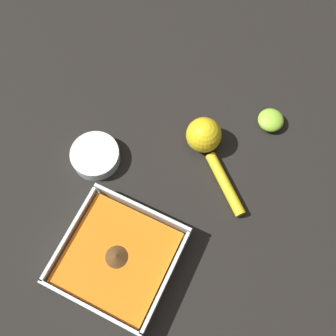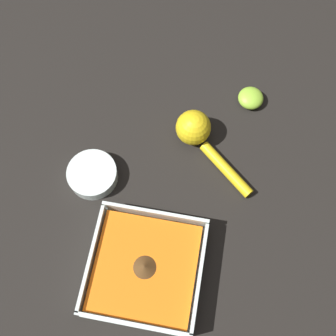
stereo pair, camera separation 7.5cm
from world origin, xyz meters
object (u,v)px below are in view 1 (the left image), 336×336
object	(u,v)px
lemon_half	(271,120)
square_dish	(119,257)
lemon_squeezer	(207,142)
spice_bowl	(96,156)

from	to	relation	value
lemon_half	square_dish	bearing A→B (deg)	68.76
square_dish	lemon_squeezer	world-z (taller)	lemon_squeezer
spice_bowl	lemon_squeezer	size ratio (longest dim) A/B	0.57
spice_bowl	lemon_half	distance (m)	0.36
lemon_squeezer	spice_bowl	bearing A→B (deg)	72.27
lemon_squeezer	lemon_half	xyz separation A→B (m)	(-0.10, -0.11, -0.02)
square_dish	lemon_squeezer	distance (m)	0.27
square_dish	lemon_half	size ratio (longest dim) A/B	3.68
spice_bowl	lemon_squeezer	distance (m)	0.22
lemon_squeezer	lemon_half	bearing A→B (deg)	-90.27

